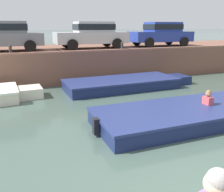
% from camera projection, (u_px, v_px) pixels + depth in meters
% --- Properties ---
extents(ground_plane, '(400.00, 400.00, 0.00)m').
position_uv_depth(ground_plane, '(110.00, 119.00, 8.22)').
color(ground_plane, '#42564C').
extents(far_quay_wall, '(60.00, 6.00, 1.68)m').
position_uv_depth(far_quay_wall, '(61.00, 62.00, 15.46)').
color(far_quay_wall, brown).
rests_on(far_quay_wall, ground).
extents(far_wall_coping, '(60.00, 0.24, 0.08)m').
position_uv_depth(far_wall_coping, '(71.00, 52.00, 12.65)').
color(far_wall_coping, '#925F4C').
rests_on(far_wall_coping, far_quay_wall).
extents(boat_moored_central_navy, '(6.58, 2.29, 0.50)m').
position_uv_depth(boat_moored_central_navy, '(126.00, 83.00, 12.26)').
color(boat_moored_central_navy, navy).
rests_on(boat_moored_central_navy, ground).
extents(motorboat_passing, '(7.10, 2.39, 0.97)m').
position_uv_depth(motorboat_passing, '(192.00, 114.00, 8.04)').
color(motorboat_passing, navy).
rests_on(motorboat_passing, ground).
extents(car_left_inner_grey, '(3.90, 2.10, 1.54)m').
position_uv_depth(car_left_inner_grey, '(6.00, 35.00, 13.10)').
color(car_left_inner_grey, slate).
rests_on(car_left_inner_grey, far_quay_wall).
extents(car_centre_silver, '(4.27, 1.92, 1.54)m').
position_uv_depth(car_centre_silver, '(92.00, 34.00, 14.79)').
color(car_centre_silver, '#B7BABC').
rests_on(car_centre_silver, far_quay_wall).
extents(car_right_inner_blue, '(4.16, 1.99, 1.54)m').
position_uv_depth(car_right_inner_blue, '(161.00, 33.00, 16.50)').
color(car_right_inner_blue, '#233893').
rests_on(car_right_inner_blue, far_quay_wall).
extents(mooring_bollard_mid, '(0.15, 0.15, 0.45)m').
position_uv_depth(mooring_bollard_mid, '(10.00, 49.00, 11.69)').
color(mooring_bollard_mid, '#2D2B28').
rests_on(mooring_bollard_mid, far_quay_wall).
extents(mooring_bollard_east, '(0.15, 0.15, 0.45)m').
position_uv_depth(mooring_bollard_east, '(122.00, 46.00, 13.74)').
color(mooring_bollard_east, '#2D2B28').
rests_on(mooring_bollard_east, far_quay_wall).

